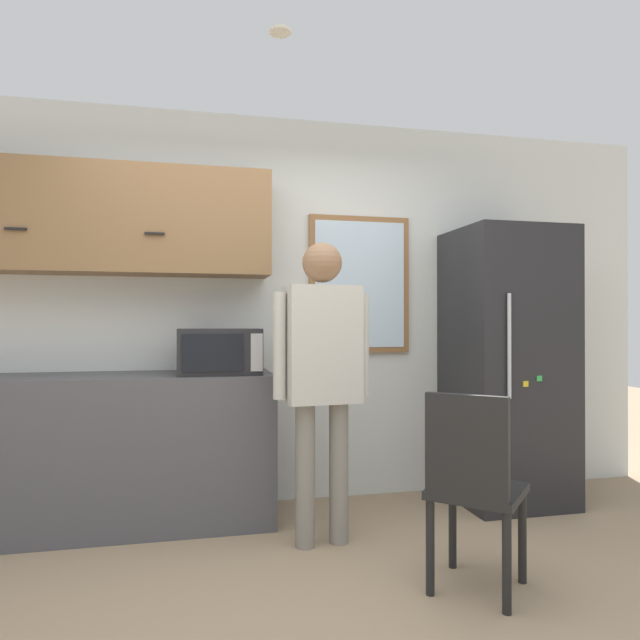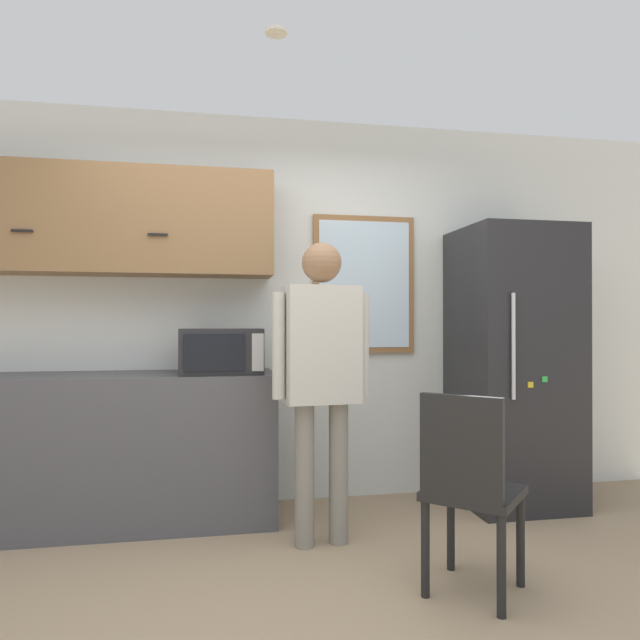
# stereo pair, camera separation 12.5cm
# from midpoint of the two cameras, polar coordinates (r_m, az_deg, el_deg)

# --- Properties ---
(ground_plane) EXTENTS (16.00, 16.00, 0.00)m
(ground_plane) POSITION_cam_midpoint_polar(r_m,az_deg,el_deg) (2.64, -2.35, -28.56)
(ground_plane) COLOR #9E8466
(back_wall) EXTENTS (6.00, 0.06, 2.70)m
(back_wall) POSITION_cam_midpoint_polar(r_m,az_deg,el_deg) (4.04, -6.81, 1.12)
(back_wall) COLOR silver
(back_wall) RESTS_ON ground_plane
(counter) EXTENTS (2.22, 0.61, 0.93)m
(counter) POSITION_cam_midpoint_polar(r_m,az_deg,el_deg) (3.83, -23.07, -12.09)
(counter) COLOR #4C4C51
(counter) RESTS_ON ground_plane
(upper_cabinets) EXTENTS (2.22, 0.37, 0.68)m
(upper_cabinets) POSITION_cam_midpoint_polar(r_m,az_deg,el_deg) (3.93, -22.69, 9.24)
(upper_cabinets) COLOR olive
(microwave) EXTENTS (0.51, 0.40, 0.28)m
(microwave) POSITION_cam_midpoint_polar(r_m,az_deg,el_deg) (3.62, -11.03, -3.08)
(microwave) COLOR #232326
(microwave) RESTS_ON counter
(person) EXTENTS (0.56, 0.26, 1.70)m
(person) POSITION_cam_midpoint_polar(r_m,az_deg,el_deg) (3.22, -0.90, -4.05)
(person) COLOR gray
(person) RESTS_ON ground_plane
(refrigerator) EXTENTS (0.73, 0.73, 1.90)m
(refrigerator) POSITION_cam_midpoint_polar(r_m,az_deg,el_deg) (4.21, 17.33, -4.34)
(refrigerator) COLOR #232326
(refrigerator) RESTS_ON ground_plane
(chair) EXTENTS (0.57, 0.57, 0.93)m
(chair) POSITION_cam_midpoint_polar(r_m,az_deg,el_deg) (2.79, 13.76, -15.44)
(chair) COLOR black
(chair) RESTS_ON ground_plane
(window) EXTENTS (0.75, 0.05, 0.99)m
(window) POSITION_cam_midpoint_polar(r_m,az_deg,el_deg) (4.15, 3.10, 3.56)
(window) COLOR olive
(ceiling_light) EXTENTS (0.11, 0.11, 0.01)m
(ceiling_light) POSITION_cam_midpoint_polar(r_m,az_deg,el_deg) (3.14, -5.29, 26.81)
(ceiling_light) COLOR white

